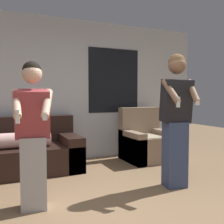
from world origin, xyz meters
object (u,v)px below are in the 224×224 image
at_px(couch, 14,154).
at_px(armchair, 146,143).
at_px(person_left, 33,134).
at_px(person_right, 176,118).

distance_m(couch, armchair, 2.39).
distance_m(person_left, person_right, 1.85).
height_order(couch, person_right, person_right).
height_order(armchair, person_right, person_right).
bearing_deg(person_left, armchair, 31.87).
xyz_separation_m(armchair, person_right, (-0.43, -1.46, 0.61)).
height_order(couch, armchair, armchair).
xyz_separation_m(couch, person_left, (0.12, -1.54, 0.51)).
bearing_deg(armchair, person_right, -106.25).
bearing_deg(person_left, couch, 94.38).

